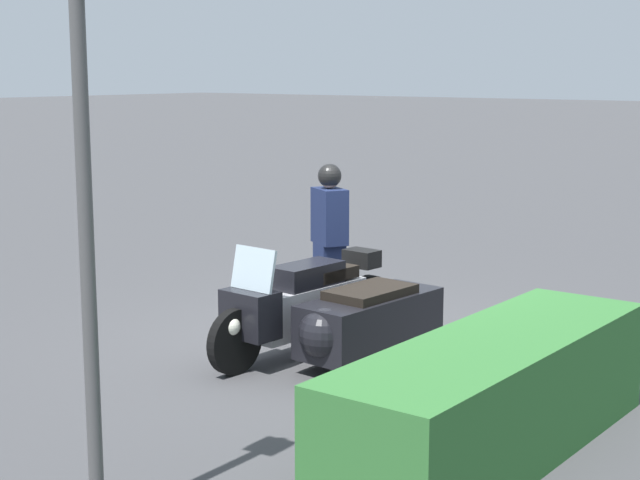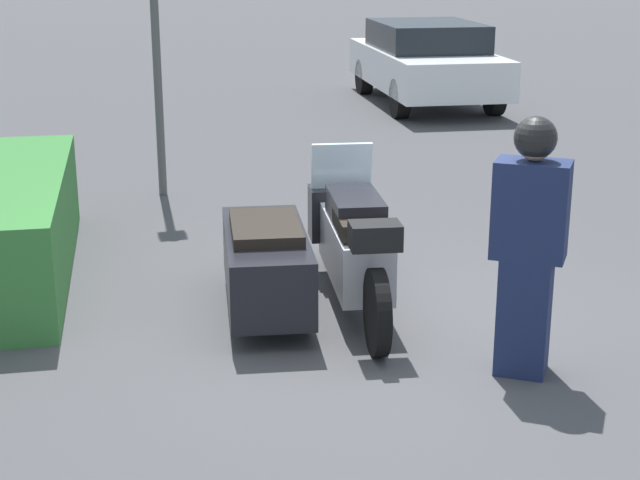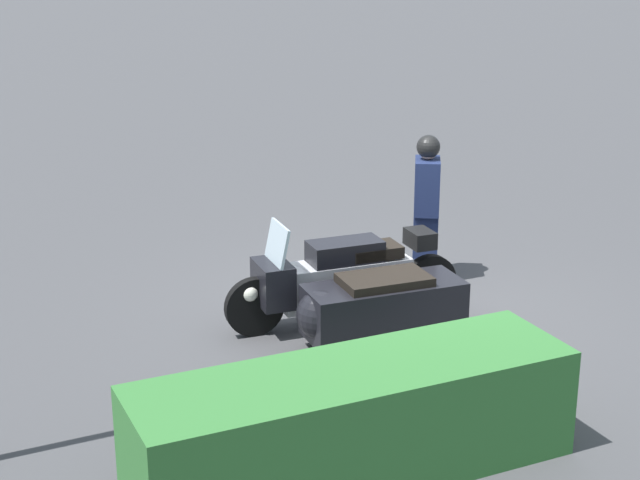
# 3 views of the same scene
# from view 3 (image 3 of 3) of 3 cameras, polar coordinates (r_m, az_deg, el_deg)

# --- Properties ---
(ground_plane) EXTENTS (160.00, 160.00, 0.00)m
(ground_plane) POSITION_cam_3_polar(r_m,az_deg,el_deg) (10.47, 4.25, -4.40)
(ground_plane) COLOR #424244
(police_motorcycle) EXTENTS (2.57, 1.38, 1.14)m
(police_motorcycle) POSITION_cam_3_polar(r_m,az_deg,el_deg) (9.78, 2.15, -3.14)
(police_motorcycle) COLOR black
(police_motorcycle) RESTS_ON ground
(officer_rider) EXTENTS (0.48, 0.54, 1.71)m
(officer_rider) POSITION_cam_3_polar(r_m,az_deg,el_deg) (11.33, 6.21, 2.10)
(officer_rider) COLOR #192347
(officer_rider) RESTS_ON ground
(hedge_bush_curbside) EXTENTS (3.37, 0.95, 0.87)m
(hedge_bush_curbside) POSITION_cam_3_polar(r_m,az_deg,el_deg) (7.42, 2.00, -10.51)
(hedge_bush_curbside) COLOR #337033
(hedge_bush_curbside) RESTS_ON ground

